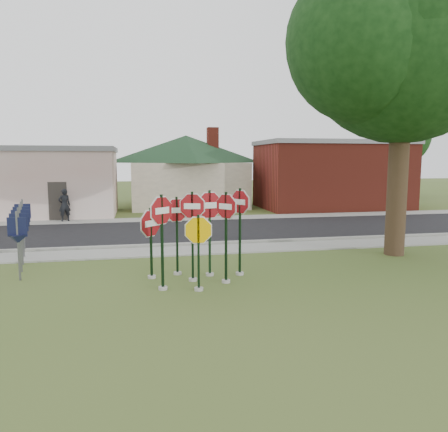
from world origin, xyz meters
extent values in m
plane|color=#415821|center=(0.00, 0.00, 0.00)|extent=(120.00, 120.00, 0.00)
cube|color=gray|center=(0.00, 5.50, 0.03)|extent=(60.00, 1.60, 0.06)
cube|color=black|center=(0.00, 10.00, 0.02)|extent=(60.00, 7.00, 0.04)
cube|color=gray|center=(0.00, 14.30, 0.03)|extent=(60.00, 1.60, 0.06)
cube|color=gray|center=(0.00, 6.50, 0.07)|extent=(60.00, 0.20, 0.14)
cylinder|color=#9E9A93|center=(-0.14, 1.47, 0.04)|extent=(0.24, 0.24, 0.08)
cube|color=black|center=(-0.14, 1.47, 1.28)|extent=(0.07, 0.06, 2.56)
cylinder|color=white|center=(-0.14, 1.47, 2.15)|extent=(0.97, 0.29, 1.00)
cylinder|color=maroon|center=(-0.14, 1.47, 2.15)|extent=(0.90, 0.27, 0.93)
cube|color=white|center=(-0.14, 1.47, 2.15)|extent=(0.45, 0.14, 0.16)
cylinder|color=#9E9A93|center=(-0.10, 0.53, 0.04)|extent=(0.24, 0.24, 0.08)
cube|color=black|center=(-0.10, 0.53, 1.01)|extent=(0.07, 0.06, 2.03)
cylinder|color=white|center=(-0.10, 0.53, 1.62)|extent=(1.00, 0.15, 1.01)
cylinder|color=#EFB100|center=(-0.10, 0.53, 1.62)|extent=(0.93, 0.14, 0.93)
cylinder|color=#9E9A93|center=(-1.03, 0.79, 0.04)|extent=(0.24, 0.24, 0.08)
cube|color=black|center=(-1.03, 0.79, 1.27)|extent=(0.08, 0.08, 2.55)
cylinder|color=white|center=(-1.03, 0.79, 2.12)|extent=(0.81, 0.69, 1.05)
cylinder|color=maroon|center=(-1.03, 0.79, 2.12)|extent=(0.76, 0.65, 0.97)
cube|color=white|center=(-1.03, 0.79, 2.12)|extent=(0.38, 0.32, 0.17)
cylinder|color=#9E9A93|center=(0.75, 1.11, 0.04)|extent=(0.24, 0.24, 0.08)
cube|color=black|center=(0.75, 1.11, 1.28)|extent=(0.08, 0.08, 2.56)
cylinder|color=white|center=(0.75, 1.11, 2.16)|extent=(0.63, 0.77, 0.98)
cylinder|color=maroon|center=(0.75, 1.11, 2.16)|extent=(0.58, 0.72, 0.91)
cube|color=white|center=(0.75, 1.11, 2.16)|extent=(0.29, 0.36, 0.16)
cylinder|color=#9E9A93|center=(0.43, 1.94, 0.04)|extent=(0.24, 0.24, 0.08)
cube|color=black|center=(0.43, 1.94, 1.28)|extent=(0.07, 0.06, 2.56)
cylinder|color=white|center=(0.43, 1.94, 2.12)|extent=(1.08, 0.27, 1.11)
cylinder|color=maroon|center=(0.43, 1.94, 2.12)|extent=(1.00, 0.26, 1.03)
cube|color=white|center=(0.43, 1.94, 2.12)|extent=(0.50, 0.13, 0.18)
cylinder|color=#9E9A93|center=(-0.51, 2.26, 0.04)|extent=(0.24, 0.24, 0.08)
cube|color=black|center=(-0.51, 2.26, 1.18)|extent=(0.07, 0.06, 2.35)
cylinder|color=white|center=(-0.51, 2.26, 1.95)|extent=(0.97, 0.18, 0.98)
cylinder|color=maroon|center=(-0.51, 2.26, 1.95)|extent=(0.90, 0.18, 0.91)
cube|color=white|center=(-0.51, 2.26, 1.95)|extent=(0.45, 0.09, 0.16)
cylinder|color=#9E9A93|center=(1.33, 1.85, 0.04)|extent=(0.24, 0.24, 0.08)
cube|color=black|center=(1.33, 1.85, 1.30)|extent=(0.07, 0.08, 2.61)
cylinder|color=white|center=(1.33, 1.85, 2.21)|extent=(0.55, 0.85, 1.00)
cylinder|color=maroon|center=(1.33, 1.85, 2.21)|extent=(0.51, 0.79, 0.92)
cube|color=white|center=(1.33, 1.85, 2.21)|extent=(0.26, 0.39, 0.16)
cylinder|color=#9E9A93|center=(-1.28, 1.99, 0.04)|extent=(0.24, 0.24, 0.08)
cube|color=black|center=(-1.28, 1.99, 1.03)|extent=(0.08, 0.08, 2.07)
cylinder|color=white|center=(-1.28, 1.99, 1.62)|extent=(0.79, 0.81, 1.12)
cylinder|color=maroon|center=(-1.28, 1.99, 1.62)|extent=(0.74, 0.75, 1.04)
cube|color=white|center=(-1.28, 1.99, 1.62)|extent=(0.37, 0.38, 0.18)
cube|color=#59595E|center=(-5.00, 2.50, 1.00)|extent=(0.05, 0.05, 2.00)
cube|color=black|center=(-5.00, 2.50, 1.55)|extent=(0.55, 0.13, 0.55)
cone|color=black|center=(-5.00, 2.50, 1.20)|extent=(0.65, 0.65, 0.25)
cube|color=#59595E|center=(-5.20, 3.50, 1.00)|extent=(0.05, 0.05, 2.00)
cube|color=black|center=(-5.20, 3.50, 1.55)|extent=(0.55, 0.09, 0.55)
cone|color=black|center=(-5.20, 3.50, 1.20)|extent=(0.62, 0.62, 0.25)
cube|color=#59595E|center=(-5.40, 4.50, 1.00)|extent=(0.05, 0.05, 2.00)
cube|color=black|center=(-5.40, 4.50, 1.55)|extent=(0.55, 0.05, 0.55)
cone|color=black|center=(-5.40, 4.50, 1.20)|extent=(0.58, 0.58, 0.25)
cube|color=#59595E|center=(-5.60, 5.50, 1.00)|extent=(0.05, 0.05, 2.00)
cube|color=black|center=(-5.60, 5.50, 1.55)|extent=(0.55, 0.05, 0.55)
cone|color=black|center=(-5.60, 5.50, 1.20)|extent=(0.58, 0.58, 0.25)
cube|color=#59595E|center=(-5.80, 6.50, 1.00)|extent=(0.05, 0.05, 2.00)
cube|color=black|center=(-5.80, 6.50, 1.55)|extent=(0.55, 0.09, 0.55)
cone|color=black|center=(-5.80, 6.50, 1.20)|extent=(0.62, 0.62, 0.25)
cube|color=silver|center=(-9.00, 18.00, 2.00)|extent=(12.00, 6.00, 4.00)
cube|color=slate|center=(-9.00, 18.00, 4.05)|extent=(12.20, 6.20, 0.30)
cube|color=#332D28|center=(-6.00, 15.02, 1.10)|extent=(1.00, 0.10, 2.20)
cube|color=beige|center=(2.00, 22.00, 1.60)|extent=(8.00, 8.00, 3.20)
pyramid|color=#15301B|center=(2.00, 22.00, 5.20)|extent=(11.60, 11.60, 2.00)
cube|color=maroon|center=(4.00, 22.00, 5.00)|extent=(0.80, 0.80, 1.60)
cube|color=maroon|center=(12.00, 18.50, 2.25)|extent=(10.00, 6.00, 4.50)
cube|color=slate|center=(12.00, 18.50, 4.60)|extent=(10.20, 6.20, 0.30)
cube|color=white|center=(10.00, 15.55, 2.60)|extent=(2.00, 0.08, 0.90)
cylinder|color=#2F2215|center=(7.50, 3.50, 2.95)|extent=(0.70, 0.70, 5.90)
sphere|color=black|center=(7.50, 3.50, 7.58)|extent=(7.18, 7.18, 7.18)
cylinder|color=#2F2215|center=(22.00, 26.00, 2.00)|extent=(0.50, 0.50, 4.00)
sphere|color=black|center=(22.00, 26.00, 5.60)|extent=(5.60, 5.60, 5.60)
imported|color=black|center=(-5.58, 14.48, 0.96)|extent=(0.77, 0.64, 1.79)
camera|label=1|loc=(-1.64, -10.59, 3.45)|focal=35.00mm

